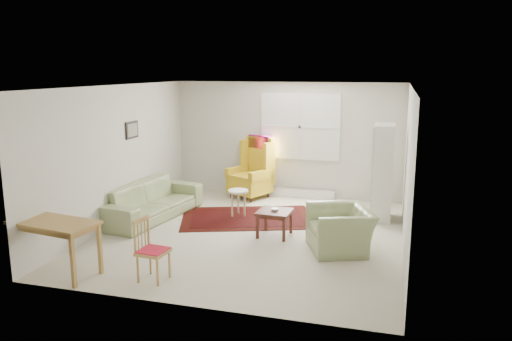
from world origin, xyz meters
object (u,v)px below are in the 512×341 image
(wingback_chair, at_px, (250,167))
(coffee_table, at_px, (275,223))
(desk_chair, at_px, (153,250))
(desk, at_px, (56,248))
(sofa, at_px, (150,194))
(stool, at_px, (238,203))
(armchair, at_px, (340,225))
(cabinet, at_px, (383,172))

(wingback_chair, xyz_separation_m, coffee_table, (1.13, -2.34, -0.45))
(wingback_chair, relative_size, desk_chair, 1.59)
(desk, bearing_deg, sofa, 90.00)
(stool, bearing_deg, desk_chair, -93.29)
(desk, relative_size, desk_chair, 1.41)
(sofa, height_order, armchair, sofa)
(stool, xyz_separation_m, desk, (-1.56, -3.30, 0.12))
(desk, xyz_separation_m, desk_chair, (1.38, 0.17, 0.04))
(coffee_table, relative_size, stool, 1.05)
(coffee_table, height_order, desk_chair, desk_chair)
(armchair, bearing_deg, desk_chair, -72.58)
(armchair, xyz_separation_m, cabinet, (0.56, 1.89, 0.49))
(sofa, xyz_separation_m, armchair, (3.64, -0.75, -0.07))
(sofa, bearing_deg, cabinet, -66.12)
(coffee_table, distance_m, desk, 3.45)
(sofa, bearing_deg, desk, -171.23)
(armchair, relative_size, stool, 1.98)
(coffee_table, distance_m, cabinet, 2.37)
(sofa, distance_m, wingback_chair, 2.40)
(coffee_table, xyz_separation_m, desk_chair, (-1.12, -2.19, 0.20))
(wingback_chair, relative_size, desk, 1.13)
(cabinet, distance_m, desk, 5.74)
(armchair, bearing_deg, wingback_chair, -161.62)
(coffee_table, relative_size, desk, 0.46)
(armchair, xyz_separation_m, wingback_chair, (-2.26, 2.70, 0.27))
(armchair, xyz_separation_m, desk_chair, (-2.26, -1.83, 0.02))
(cabinet, bearing_deg, coffee_table, -138.89)
(sofa, distance_m, desk_chair, 2.93)
(wingback_chair, height_order, desk_chair, wingback_chair)
(sofa, xyz_separation_m, cabinet, (4.20, 1.13, 0.42))
(desk_chair, bearing_deg, sofa, 33.31)
(armchair, relative_size, desk, 0.86)
(coffee_table, bearing_deg, desk_chair, -117.13)
(stool, xyz_separation_m, desk_chair, (-0.18, -3.13, 0.16))
(desk, bearing_deg, coffee_table, 43.30)
(wingback_chair, xyz_separation_m, desk_chair, (0.00, -4.53, -0.25))
(coffee_table, relative_size, cabinet, 0.31)
(desk_chair, bearing_deg, wingback_chair, 5.18)
(coffee_table, relative_size, desk_chair, 0.64)
(cabinet, xyz_separation_m, desk, (-4.20, -3.89, -0.51))
(cabinet, bearing_deg, sofa, -165.74)
(desk, distance_m, desk_chair, 1.39)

